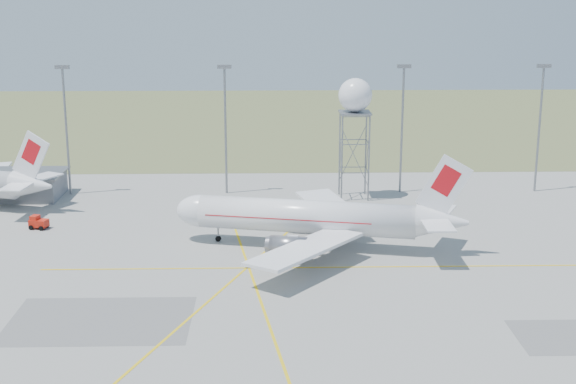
{
  "coord_description": "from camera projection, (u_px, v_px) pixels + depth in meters",
  "views": [
    {
      "loc": [
        -3.25,
        -59.26,
        31.88
      ],
      "look_at": [
        -0.77,
        40.0,
        6.68
      ],
      "focal_mm": 50.0,
      "sensor_mm": 36.0,
      "label": 1
    }
  ],
  "objects": [
    {
      "name": "baggage_tug",
      "position": [
        39.0,
        224.0,
        109.61
      ],
      "size": [
        2.68,
        2.39,
        1.84
      ],
      "rotation": [
        0.0,
        0.0,
        -0.25
      ],
      "color": "red",
      "rests_on": "ground"
    },
    {
      "name": "grass_strip",
      "position": [
        281.0,
        120.0,
        200.99
      ],
      "size": [
        400.0,
        120.0,
        0.03
      ],
      "primitive_type": "cube",
      "color": "#495A31",
      "rests_on": "ground"
    },
    {
      "name": "mast_c",
      "position": [
        402.0,
        118.0,
        126.76
      ],
      "size": [
        2.2,
        0.5,
        20.5
      ],
      "color": "slate",
      "rests_on": "ground"
    },
    {
      "name": "radar_tower",
      "position": [
        355.0,
        132.0,
        123.61
      ],
      "size": [
        5.18,
        5.18,
        18.75
      ],
      "color": "slate",
      "rests_on": "ground"
    },
    {
      "name": "mast_a",
      "position": [
        66.0,
        119.0,
        125.47
      ],
      "size": [
        2.2,
        0.5,
        20.5
      ],
      "color": "slate",
      "rests_on": "ground"
    },
    {
      "name": "mast_d",
      "position": [
        540.0,
        117.0,
        127.29
      ],
      "size": [
        2.2,
        0.5,
        20.5
      ],
      "color": "slate",
      "rests_on": "ground"
    },
    {
      "name": "airliner_main",
      "position": [
        311.0,
        218.0,
        100.97
      ],
      "size": [
        37.15,
        35.49,
        12.72
      ],
      "rotation": [
        0.0,
        0.0,
        2.92
      ],
      "color": "white",
      "rests_on": "ground"
    },
    {
      "name": "building_grey",
      "position": [
        3.0,
        185.0,
        125.78
      ],
      "size": [
        19.0,
        10.0,
        3.9
      ],
      "color": "gray",
      "rests_on": "ground"
    },
    {
      "name": "mast_b",
      "position": [
        225.0,
        119.0,
        126.08
      ],
      "size": [
        2.2,
        0.5,
        20.5
      ],
      "color": "slate",
      "rests_on": "ground"
    }
  ]
}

